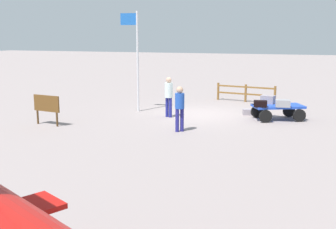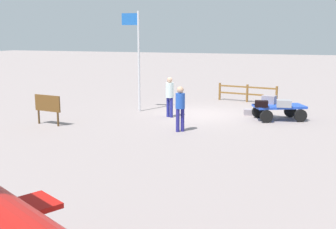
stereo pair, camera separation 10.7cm
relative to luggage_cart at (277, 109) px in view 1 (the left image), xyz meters
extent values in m
plane|color=gray|center=(3.37, -0.14, -0.47)|extent=(120.00, 120.00, 0.00)
cube|color=blue|center=(-0.02, -0.01, 0.12)|extent=(2.34, 1.85, 0.10)
cube|color=blue|center=(0.88, 0.43, 0.12)|extent=(0.50, 0.92, 0.10)
cylinder|color=black|center=(0.41, 0.79, -0.20)|extent=(0.53, 0.34, 0.54)
cylinder|color=black|center=(0.88, -0.17, -0.20)|extent=(0.53, 0.34, 0.54)
cylinder|color=black|center=(-0.92, 0.15, -0.20)|extent=(0.53, 0.34, 0.54)
cylinder|color=black|center=(-0.45, -0.81, -0.20)|extent=(0.53, 0.34, 0.54)
cube|color=gray|center=(0.44, -0.30, 0.35)|extent=(0.63, 0.50, 0.35)
cube|color=black|center=(0.65, 0.69, 0.30)|extent=(0.59, 0.44, 0.26)
cube|color=gray|center=(-0.23, 0.40, 0.32)|extent=(0.64, 0.46, 0.30)
cube|color=gray|center=(1.31, -0.67, -0.33)|extent=(0.58, 0.42, 0.27)
cylinder|color=navy|center=(3.24, 3.39, -0.02)|extent=(0.14, 0.14, 0.88)
cylinder|color=navy|center=(3.39, 3.53, -0.02)|extent=(0.14, 0.14, 0.88)
cylinder|color=#214CB1|center=(3.31, 3.46, 0.71)|extent=(0.50, 0.50, 0.57)
sphere|color=tan|center=(3.31, 3.46, 1.12)|extent=(0.26, 0.26, 0.26)
cylinder|color=navy|center=(4.50, 1.01, -0.03)|extent=(0.14, 0.14, 0.88)
cylinder|color=navy|center=(4.68, 0.92, -0.03)|extent=(0.14, 0.14, 0.88)
cylinder|color=silver|center=(4.59, 0.97, 0.74)|extent=(0.47, 0.47, 0.65)
sphere|color=tan|center=(4.59, 0.97, 1.19)|extent=(0.24, 0.24, 0.24)
cylinder|color=silver|center=(6.42, 0.09, 1.87)|extent=(0.10, 0.10, 4.66)
cube|color=blue|center=(6.85, 0.09, 3.83)|extent=(0.77, 0.11, 0.53)
cylinder|color=#4C3319|center=(8.19, 4.19, -0.18)|extent=(0.08, 0.08, 0.56)
cylinder|color=#4C3319|center=(9.21, 4.04, -0.18)|extent=(0.08, 0.08, 0.56)
cube|color=brown|center=(8.70, 4.11, 0.42)|extent=(1.28, 0.25, 0.65)
cylinder|color=brown|center=(0.43, -4.10, 0.01)|extent=(0.12, 0.12, 0.95)
cylinder|color=brown|center=(1.99, -4.34, 0.01)|extent=(0.12, 0.12, 0.95)
cylinder|color=brown|center=(3.55, -4.59, 0.01)|extent=(0.12, 0.12, 0.95)
cube|color=brown|center=(1.99, -4.34, 0.34)|extent=(3.14, 0.57, 0.08)
cube|color=brown|center=(1.99, -4.34, -0.04)|extent=(3.14, 0.57, 0.08)
camera|label=1|loc=(-1.18, 18.00, 3.15)|focal=44.22mm
camera|label=2|loc=(-1.28, 17.96, 3.15)|focal=44.22mm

